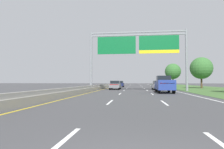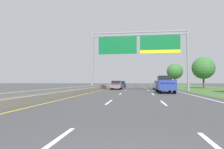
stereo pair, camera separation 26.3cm
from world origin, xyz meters
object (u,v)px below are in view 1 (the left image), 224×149
car_white_right_lane_sedan (158,85)px  roadside_tree_far (173,71)px  roadside_tree_mid (201,68)px  car_grey_left_lane_sedan (115,85)px  overhead_sign_gantry (137,48)px  car_navy_left_lane_sedan (120,84)px  pickup_truck_blue (164,84)px

car_white_right_lane_sedan → roadside_tree_far: roadside_tree_far is taller
roadside_tree_mid → roadside_tree_far: roadside_tree_mid is taller
car_grey_left_lane_sedan → roadside_tree_mid: (17.47, 7.56, 3.43)m
overhead_sign_gantry → roadside_tree_far: (9.70, 22.61, -2.56)m
overhead_sign_gantry → car_grey_left_lane_sedan: 8.53m
roadside_tree_mid → roadside_tree_far: bearing=110.4°
roadside_tree_mid → car_white_right_lane_sedan: bearing=-138.0°
car_white_right_lane_sedan → roadside_tree_mid: bearing=-49.5°
car_grey_left_lane_sedan → car_navy_left_lane_sedan: same height
pickup_truck_blue → car_navy_left_lane_sedan: bearing=19.0°
overhead_sign_gantry → car_grey_left_lane_sedan: overhead_sign_gantry is taller
overhead_sign_gantry → pickup_truck_blue: (3.34, -4.37, -5.61)m
overhead_sign_gantry → car_white_right_lane_sedan: 7.63m
pickup_truck_blue → car_navy_left_lane_sedan: (-7.49, 23.31, -0.26)m
pickup_truck_blue → car_grey_left_lane_sedan: 11.70m
car_navy_left_lane_sedan → roadside_tree_mid: 19.18m
car_grey_left_lane_sedan → roadside_tree_far: bearing=-37.4°
car_grey_left_lane_sedan → car_navy_left_lane_sedan: bearing=0.8°
overhead_sign_gantry → car_grey_left_lane_sedan: (-3.94, 4.78, -5.86)m
car_white_right_lane_sedan → roadside_tree_far: 20.49m
car_navy_left_lane_sedan → roadside_tree_far: 14.70m
car_navy_left_lane_sedan → roadside_tree_mid: roadside_tree_mid is taller
roadside_tree_mid → overhead_sign_gantry: bearing=-137.6°
car_grey_left_lane_sedan → roadside_tree_far: (13.64, 17.83, 3.31)m
car_grey_left_lane_sedan → roadside_tree_far: size_ratio=0.71×
car_grey_left_lane_sedan → car_white_right_lane_sedan: 7.62m
overhead_sign_gantry → car_grey_left_lane_sedan: size_ratio=3.42×
overhead_sign_gantry → pickup_truck_blue: overhead_sign_gantry is taller
car_navy_left_lane_sedan → overhead_sign_gantry: bearing=-167.7°
roadside_tree_far → car_navy_left_lane_sedan: bearing=-165.1°
pickup_truck_blue → car_navy_left_lane_sedan: 24.49m
roadside_tree_far → car_white_right_lane_sedan: bearing=-107.7°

